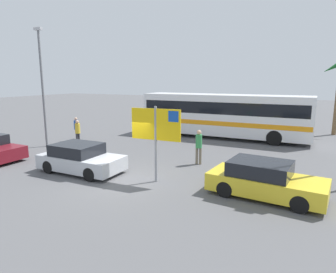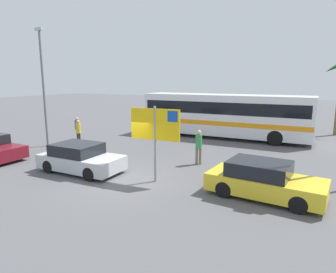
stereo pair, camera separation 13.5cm
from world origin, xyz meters
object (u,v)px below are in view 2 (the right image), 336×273
(car_silver, at_px, (80,158))
(pedestrian_by_bus, at_px, (77,127))
(pedestrian_near_sign, at_px, (199,144))
(pedestrian_crossing_lot, at_px, (78,131))
(ferry_sign, at_px, (156,127))
(bus_front_coach, at_px, (224,114))
(car_yellow, at_px, (263,180))

(car_silver, height_order, pedestrian_by_bus, pedestrian_by_bus)
(car_silver, bearing_deg, pedestrian_near_sign, 39.16)
(pedestrian_crossing_lot, bearing_deg, ferry_sign, -35.21)
(pedestrian_near_sign, height_order, pedestrian_by_bus, pedestrian_near_sign)
(bus_front_coach, distance_m, pedestrian_near_sign, 7.56)
(pedestrian_by_bus, bearing_deg, pedestrian_crossing_lot, -81.22)
(bus_front_coach, xyz_separation_m, car_yellow, (4.57, -10.40, -1.15))
(car_silver, bearing_deg, bus_front_coach, 72.27)
(bus_front_coach, distance_m, pedestrian_crossing_lot, 10.35)
(bus_front_coach, xyz_separation_m, ferry_sign, (0.26, -10.74, 0.54))
(bus_front_coach, bearing_deg, ferry_sign, -88.60)
(ferry_sign, xyz_separation_m, pedestrian_crossing_lot, (-7.98, 3.89, -1.34))
(pedestrian_near_sign, xyz_separation_m, pedestrian_crossing_lot, (-8.62, 0.63, -0.07))
(ferry_sign, bearing_deg, pedestrian_near_sign, 76.20)
(car_silver, xyz_separation_m, pedestrian_by_bus, (-5.34, 5.43, 0.33))
(car_silver, distance_m, pedestrian_near_sign, 5.79)
(bus_front_coach, height_order, pedestrian_crossing_lot, bus_front_coach)
(ferry_sign, relative_size, car_silver, 0.81)
(car_yellow, relative_size, pedestrian_by_bus, 2.58)
(pedestrian_crossing_lot, bearing_deg, car_yellow, -25.36)
(ferry_sign, bearing_deg, pedestrian_crossing_lot, 151.17)
(ferry_sign, relative_size, pedestrian_crossing_lot, 1.92)
(car_yellow, relative_size, pedestrian_near_sign, 2.40)
(bus_front_coach, relative_size, pedestrian_near_sign, 6.84)
(bus_front_coach, relative_size, car_yellow, 2.85)
(ferry_sign, height_order, pedestrian_near_sign, ferry_sign)
(bus_front_coach, xyz_separation_m, car_silver, (-3.60, -11.10, -1.15))
(pedestrian_crossing_lot, bearing_deg, car_silver, -55.18)
(pedestrian_by_bus, bearing_deg, pedestrian_near_sign, -47.68)
(bus_front_coach, distance_m, car_silver, 11.73)
(ferry_sign, height_order, pedestrian_crossing_lot, ferry_sign)
(car_silver, relative_size, pedestrian_near_sign, 2.22)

